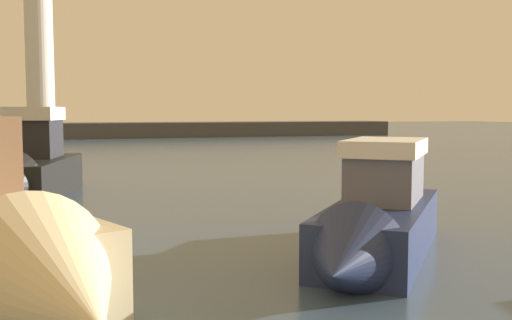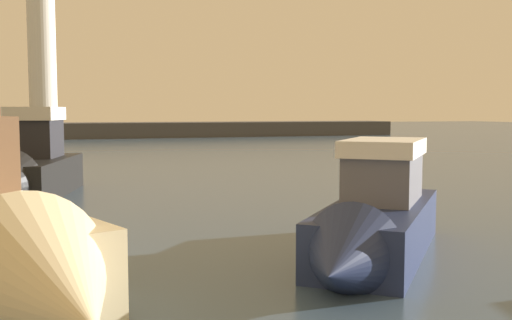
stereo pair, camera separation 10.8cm
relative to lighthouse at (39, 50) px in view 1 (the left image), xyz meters
name	(u,v)px [view 1 (the left image)]	position (x,y,z in m)	size (l,w,h in m)	color
ground_plane	(142,162)	(6.38, -32.76, -9.44)	(220.00, 220.00, 0.00)	#384C60
breakwater	(103,130)	(6.38, 0.00, -8.60)	(68.68, 5.75, 1.68)	#423F3D
lighthouse	(39,50)	(0.00, 0.00, 0.00)	(2.88, 2.88, 16.39)	silver
motorboat_0	(21,173)	(0.58, -46.69, -8.51)	(4.05, 7.98, 3.56)	black
motorboat_2	(374,222)	(7.68, -57.62, -8.63)	(5.70, 6.32, 2.67)	#1E284C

